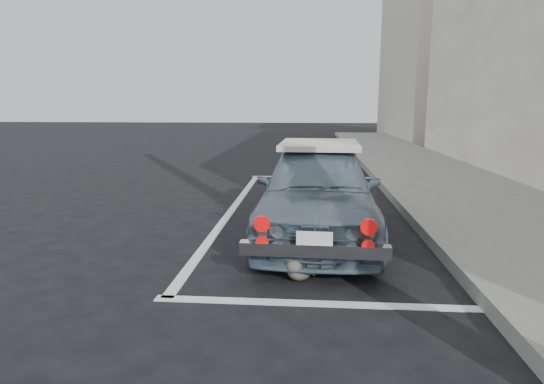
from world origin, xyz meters
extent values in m
plane|color=black|center=(0.00, 0.00, 0.00)|extent=(80.00, 80.00, 0.00)
cube|color=slate|center=(3.20, 2.00, 0.07)|extent=(2.80, 40.00, 0.15)
cube|color=navy|center=(4.66, 10.00, 4.60)|extent=(0.10, 2.00, 1.60)
cube|color=beige|center=(6.35, 20.00, 4.00)|extent=(3.50, 10.00, 8.00)
cube|color=silver|center=(0.50, -0.50, 0.00)|extent=(3.00, 0.12, 0.01)
cube|color=silver|center=(0.50, 6.50, 0.00)|extent=(3.00, 0.12, 0.01)
cube|color=silver|center=(-0.90, 3.00, 0.00)|extent=(0.12, 7.00, 0.01)
imported|color=slate|center=(0.47, 1.59, 0.62)|extent=(1.59, 3.67, 1.23)
cube|color=silver|center=(0.48, 1.95, 1.16)|extent=(1.07, 1.41, 0.07)
cube|color=silver|center=(0.40, -0.17, 0.38)|extent=(1.39, 0.17, 0.12)
cube|color=white|center=(0.40, -0.21, 0.48)|extent=(0.33, 0.03, 0.17)
cylinder|color=red|center=(-0.08, -0.18, 0.62)|extent=(0.15, 0.05, 0.15)
cylinder|color=red|center=(0.88, -0.22, 0.62)|extent=(0.15, 0.05, 0.15)
cylinder|color=red|center=(-0.08, -0.18, 0.44)|extent=(0.12, 0.04, 0.12)
cylinder|color=red|center=(0.88, -0.22, 0.44)|extent=(0.12, 0.04, 0.12)
ellipsoid|color=brown|center=(0.28, 0.07, 0.12)|extent=(0.37, 0.45, 0.23)
sphere|color=brown|center=(0.21, -0.09, 0.20)|extent=(0.15, 0.15, 0.15)
cone|color=brown|center=(0.18, -0.07, 0.28)|extent=(0.05, 0.05, 0.06)
cone|color=brown|center=(0.25, -0.11, 0.28)|extent=(0.05, 0.05, 0.06)
cylinder|color=brown|center=(0.40, 0.22, 0.05)|extent=(0.04, 0.25, 0.03)
camera|label=1|loc=(0.33, -4.18, 1.69)|focal=30.00mm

